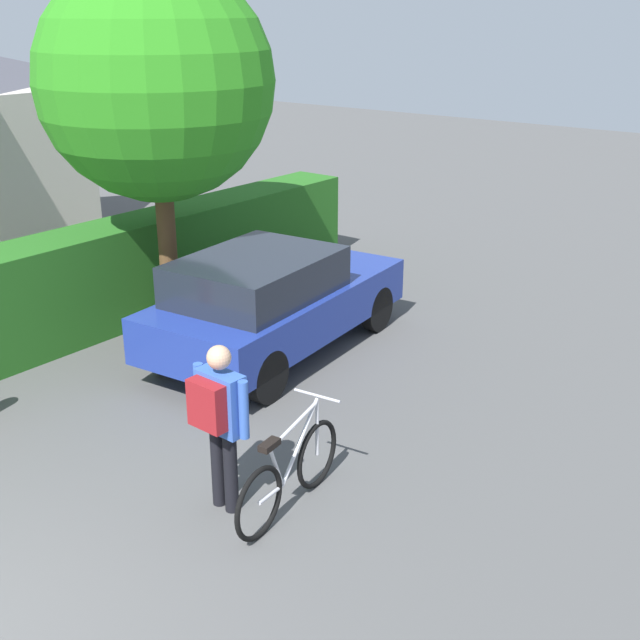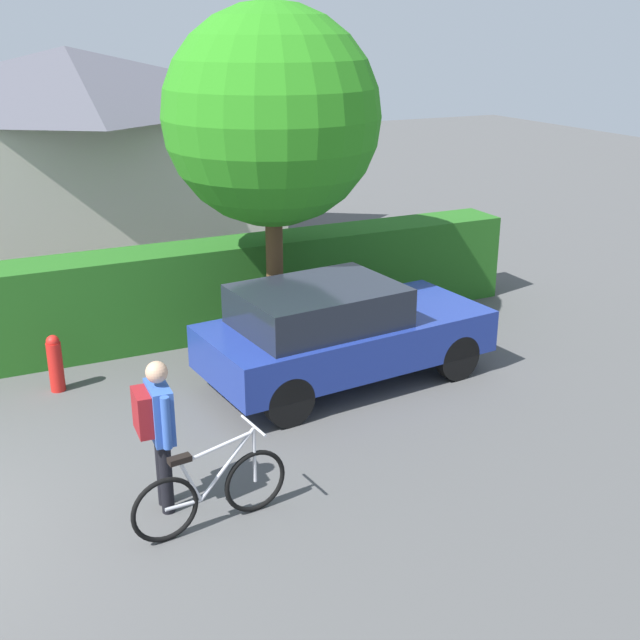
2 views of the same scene
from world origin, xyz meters
name	(u,v)px [view 2 (image 2 of 2)]	position (x,y,z in m)	size (l,w,h in m)	color
house_distant	(75,153)	(3.95, 9.93, 2.21)	(7.94, 5.17, 4.33)	beige
parked_car_near	(339,331)	(5.95, 1.58, 0.77)	(4.15, 2.14, 1.45)	navy
bicycle	(212,491)	(3.26, -0.97, 0.38)	(1.66, 0.50, 0.99)	black
person_rider	(157,422)	(2.89, -0.46, 1.00)	(0.36, 0.66, 1.64)	black
tree_kerbside	(272,117)	(5.73, 3.34, 3.47)	(3.15, 3.15, 5.06)	brown
fire_hydrant	(55,363)	(2.34, 2.97, 0.41)	(0.20, 0.20, 0.81)	red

